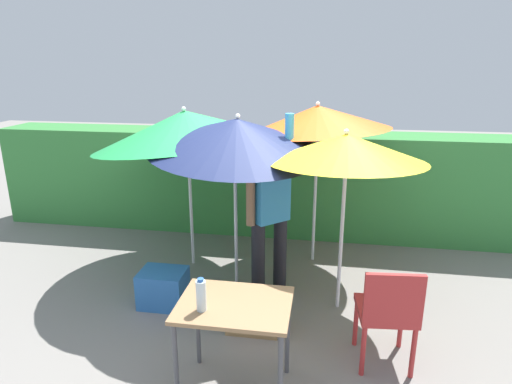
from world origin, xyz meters
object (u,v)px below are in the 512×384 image
object	(u,v)px
bottle_water	(201,295)
umbrella_orange	(236,134)
umbrella_yellow	(318,118)
person_vendor	(270,209)
crate_cardboard	(253,310)
umbrella_navy	(186,127)
chair_plastic	(388,310)
folding_table	(235,314)
cooler_box	(163,288)
umbrella_rainbow	(346,148)

from	to	relation	value
bottle_water	umbrella_orange	bearing A→B (deg)	93.13
umbrella_yellow	bottle_water	world-z (taller)	umbrella_yellow
person_vendor	crate_cardboard	xyz separation A→B (m)	(-0.05, -0.68, -0.75)
umbrella_navy	person_vendor	size ratio (longest dim) A/B	1.13
crate_cardboard	umbrella_navy	bearing A→B (deg)	128.68
chair_plastic	folding_table	distance (m)	1.22
umbrella_navy	folding_table	size ratio (longest dim) A/B	2.66
umbrella_navy	cooler_box	xyz separation A→B (m)	(-0.00, -0.93, -1.48)
chair_plastic	crate_cardboard	xyz separation A→B (m)	(-1.12, 0.33, -0.32)
person_vendor	cooler_box	distance (m)	1.33
umbrella_navy	chair_plastic	distance (m)	2.83
person_vendor	crate_cardboard	size ratio (longest dim) A/B	4.01
bottle_water	person_vendor	bearing A→B (deg)	80.91
umbrella_rainbow	umbrella_navy	size ratio (longest dim) A/B	0.84
umbrella_navy	person_vendor	xyz separation A→B (m)	(1.02, -0.52, -0.73)
umbrella_yellow	crate_cardboard	xyz separation A→B (m)	(-0.48, -1.54, -1.56)
cooler_box	crate_cardboard	bearing A→B (deg)	-15.47
umbrella_yellow	person_vendor	world-z (taller)	umbrella_yellow
umbrella_navy	crate_cardboard	size ratio (longest dim) A/B	4.53
umbrella_navy	bottle_water	xyz separation A→B (m)	(0.76, -2.12, -0.81)
crate_cardboard	umbrella_orange	bearing A→B (deg)	111.84
folding_table	umbrella_rainbow	bearing A→B (deg)	59.61
umbrella_orange	umbrella_yellow	bearing A→B (deg)	46.48
umbrella_orange	crate_cardboard	bearing A→B (deg)	-68.16
umbrella_rainbow	umbrella_yellow	xyz separation A→B (m)	(-0.29, 1.03, 0.13)
umbrella_rainbow	umbrella_navy	xyz separation A→B (m)	(-1.72, 0.69, 0.04)
umbrella_rainbow	umbrella_navy	bearing A→B (deg)	158.09
umbrella_rainbow	cooler_box	xyz separation A→B (m)	(-1.73, -0.24, -1.44)
cooler_box	chair_plastic	bearing A→B (deg)	-16.05
umbrella_navy	cooler_box	bearing A→B (deg)	-90.23
umbrella_rainbow	crate_cardboard	bearing A→B (deg)	-146.38
umbrella_navy	person_vendor	world-z (taller)	umbrella_navy
umbrella_rainbow	chair_plastic	world-z (taller)	umbrella_rainbow
cooler_box	umbrella_navy	bearing A→B (deg)	89.77
person_vendor	folding_table	bearing A→B (deg)	-92.10
umbrella_navy	cooler_box	distance (m)	1.75
chair_plastic	bottle_water	world-z (taller)	bottle_water
umbrella_navy	bottle_water	distance (m)	2.39
cooler_box	person_vendor	bearing A→B (deg)	22.00
umbrella_yellow	bottle_water	bearing A→B (deg)	-105.43
folding_table	bottle_water	distance (m)	0.31
umbrella_navy	umbrella_orange	bearing A→B (deg)	-35.16
cooler_box	folding_table	distance (m)	1.51
folding_table	person_vendor	bearing A→B (deg)	87.90
umbrella_navy	chair_plastic	size ratio (longest dim) A/B	2.39
umbrella_rainbow	folding_table	size ratio (longest dim) A/B	2.24
person_vendor	folding_table	xyz separation A→B (m)	(-0.05, -1.47, -0.28)
umbrella_yellow	chair_plastic	xyz separation A→B (m)	(0.65, -1.87, -1.24)
chair_plastic	bottle_water	xyz separation A→B (m)	(-1.32, -0.59, 0.35)
umbrella_rainbow	folding_table	bearing A→B (deg)	-120.39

